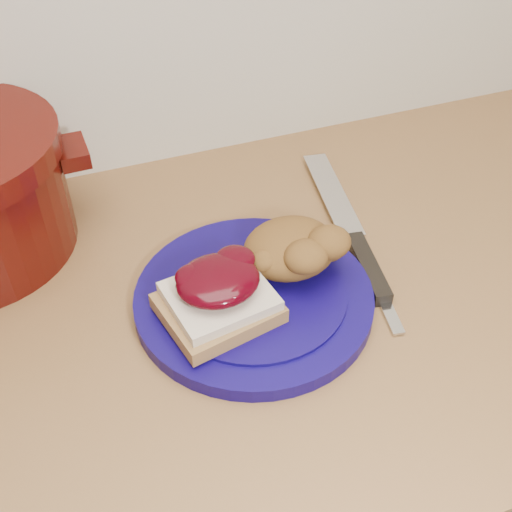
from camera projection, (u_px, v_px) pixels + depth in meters
name	position (u px, v px, depth m)	size (l,w,h in m)	color
plate	(254.00, 298.00, 0.69)	(0.26, 0.26, 0.02)	#0D054D
sandwich	(218.00, 295.00, 0.64)	(0.13, 0.12, 0.05)	olive
stuffing_mound	(290.00, 248.00, 0.69)	(0.10, 0.09, 0.05)	brown
chef_knife	(357.00, 245.00, 0.75)	(0.07, 0.29, 0.02)	black
butter_knife	(373.00, 278.00, 0.72)	(0.17, 0.01, 0.00)	silver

